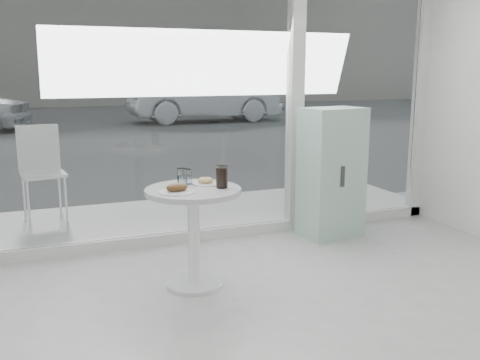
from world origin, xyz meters
name	(u,v)px	position (x,y,z in m)	size (l,w,h in m)	color
storefront	(217,62)	(0.07, 3.00, 1.71)	(5.00, 0.14, 3.00)	silver
main_table	(193,217)	(-0.50, 1.90, 0.55)	(0.72, 0.72, 0.77)	white
patio_deck	(190,215)	(0.00, 3.80, 0.03)	(5.60, 1.60, 0.05)	silver
street	(85,122)	(0.00, 16.00, 0.00)	(40.00, 24.00, 0.00)	#373737
far_building	(62,18)	(0.00, 25.00, 4.00)	(40.00, 2.00, 8.00)	gray
mint_cabinet	(331,173)	(1.14, 2.66, 0.64)	(0.65, 0.48, 1.28)	#A1CEBA
patio_chair	(41,167)	(-1.53, 4.16, 0.63)	(0.49, 0.49, 1.01)	white
car_silver	(205,97)	(3.66, 14.82, 0.80)	(1.70, 4.86, 1.60)	#A9ABB1
plate_fritter	(177,189)	(-0.65, 1.80, 0.80)	(0.26, 0.26, 0.07)	white
plate_donut	(206,182)	(-0.37, 2.00, 0.79)	(0.20, 0.20, 0.05)	white
water_tumbler_a	(182,177)	(-0.54, 2.06, 0.83)	(0.08, 0.08, 0.13)	white
water_tumbler_b	(187,177)	(-0.50, 2.08, 0.82)	(0.07, 0.07, 0.11)	white
cola_glass	(222,177)	(-0.29, 1.84, 0.85)	(0.09, 0.09, 0.17)	white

